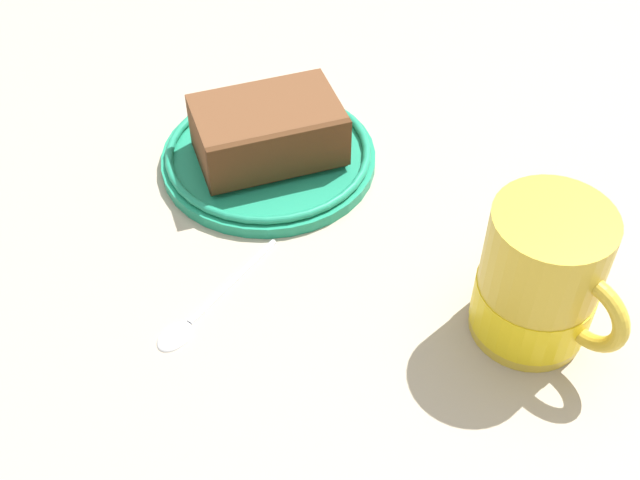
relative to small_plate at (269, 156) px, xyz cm
name	(u,v)px	position (x,y,z in cm)	size (l,w,h in cm)	color
ground_plane	(363,236)	(10.66, -2.46, -1.85)	(140.46, 140.46, 2.07)	tan
small_plate	(269,156)	(0.00, 0.00, 0.00)	(18.12, 18.12, 1.68)	#1E8C66
cake_slice	(268,132)	(0.21, -0.17, 2.72)	(13.42, 13.95, 5.01)	#472814
tea_mug	(540,283)	(25.38, -5.10, 3.96)	(10.76, 8.13, 10.73)	gold
teaspoon	(195,314)	(4.95, -16.63, -0.47)	(2.20, 12.82, 0.80)	silver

